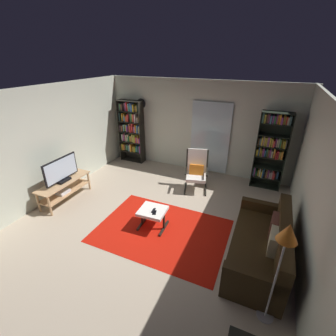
{
  "coord_description": "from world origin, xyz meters",
  "views": [
    {
      "loc": [
        1.9,
        -3.45,
        3.18
      ],
      "look_at": [
        -0.06,
        1.0,
        0.83
      ],
      "focal_mm": 25.3,
      "sensor_mm": 36.0,
      "label": 1
    }
  ],
  "objects": [
    {
      "name": "cell_phone",
      "position": [
        0.15,
        -0.13,
        0.42
      ],
      "size": [
        0.11,
        0.15,
        0.01
      ],
      "primitive_type": "cube",
      "rotation": [
        0.0,
        0.0,
        0.32
      ],
      "color": "black",
      "rests_on": "ottoman"
    },
    {
      "name": "bookshelf_near_sofa",
      "position": [
        2.01,
        2.61,
        1.04
      ],
      "size": [
        0.73,
        0.3,
        1.98
      ],
      "color": "black",
      "rests_on": "ground"
    },
    {
      "name": "leather_sofa",
      "position": [
        2.14,
        -0.1,
        0.3
      ],
      "size": [
        0.84,
        1.92,
        0.84
      ],
      "color": "#312310",
      "rests_on": "ground"
    },
    {
      "name": "wall_left",
      "position": [
        -2.7,
        0.0,
        1.3
      ],
      "size": [
        0.06,
        6.0,
        2.6
      ],
      "primitive_type": "cube",
      "color": "beige",
      "rests_on": "ground"
    },
    {
      "name": "lounge_armchair",
      "position": [
        0.38,
        1.8,
        0.53
      ],
      "size": [
        0.71,
        0.78,
        1.02
      ],
      "color": "black",
      "rests_on": "ground"
    },
    {
      "name": "wall_right",
      "position": [
        2.7,
        0.0,
        1.3
      ],
      "size": [
        0.06,
        6.0,
        2.6
      ],
      "primitive_type": "cube",
      "color": "beige",
      "rests_on": "ground"
    },
    {
      "name": "television",
      "position": [
        -2.29,
        -0.01,
        0.78
      ],
      "size": [
        0.2,
        0.92,
        0.57
      ],
      "color": "black",
      "rests_on": "tv_stand"
    },
    {
      "name": "glass_door_panel",
      "position": [
        0.41,
        2.83,
        1.05
      ],
      "size": [
        1.1,
        0.01,
        2.0
      ],
      "primitive_type": "cube",
      "color": "silver"
    },
    {
      "name": "tv_stand",
      "position": [
        -2.29,
        -0.03,
        0.34
      ],
      "size": [
        0.45,
        1.33,
        0.51
      ],
      "color": "tan",
      "rests_on": "ground"
    },
    {
      "name": "tv_remote",
      "position": [
        0.1,
        -0.08,
        0.42
      ],
      "size": [
        0.05,
        0.15,
        0.02
      ],
      "primitive_type": "cube",
      "rotation": [
        0.0,
        0.0,
        0.06
      ],
      "color": "black",
      "rests_on": "ottoman"
    },
    {
      "name": "floor_lamp_by_sofa",
      "position": [
        2.29,
        -1.09,
        1.29
      ],
      "size": [
        0.23,
        0.23,
        1.55
      ],
      "color": "#A5A5AD",
      "rests_on": "ground"
    },
    {
      "name": "ottoman",
      "position": [
        0.07,
        -0.06,
        0.34
      ],
      "size": [
        0.55,
        0.51,
        0.41
      ],
      "color": "white",
      "rests_on": "ground"
    },
    {
      "name": "wall_back",
      "position": [
        0.0,
        2.9,
        1.3
      ],
      "size": [
        5.6,
        0.06,
        2.6
      ],
      "primitive_type": "cube",
      "color": "beige",
      "rests_on": "ground"
    },
    {
      "name": "bookshelf_near_tv",
      "position": [
        -2.07,
        2.69,
        1.04
      ],
      "size": [
        0.78,
        0.3,
        1.94
      ],
      "color": "black",
      "rests_on": "ground"
    },
    {
      "name": "ground_plane",
      "position": [
        0.0,
        0.0,
        0.0
      ],
      "size": [
        7.02,
        7.02,
        0.0
      ],
      "primitive_type": "plane",
      "color": "tan"
    },
    {
      "name": "area_rug",
      "position": [
        0.29,
        -0.11,
        0.0
      ],
      "size": [
        2.53,
        1.79,
        0.01
      ],
      "primitive_type": "cube",
      "color": "red",
      "rests_on": "ground"
    },
    {
      "name": "wall_clock",
      "position": [
        -1.74,
        2.82,
        1.85
      ],
      "size": [
        0.29,
        0.03,
        0.29
      ],
      "color": "silver"
    }
  ]
}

